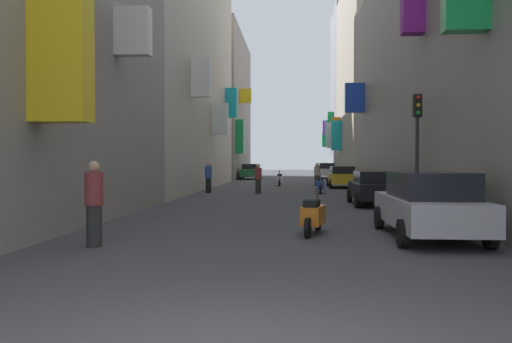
{
  "coord_description": "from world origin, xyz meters",
  "views": [
    {
      "loc": [
        0.53,
        -4.19,
        1.79
      ],
      "look_at": [
        -2.13,
        31.02,
        1.06
      ],
      "focal_mm": 35.71,
      "sensor_mm": 36.0,
      "label": 1
    }
  ],
  "objects_px": {
    "parked_car_silver": "(428,204)",
    "parked_car_green": "(250,171)",
    "pedestrian_near_right": "(94,204)",
    "pedestrian_far_away": "(317,175)",
    "traffic_light_near_corner": "(417,132)",
    "parked_car_yellow": "(342,176)",
    "scooter_silver": "(392,203)",
    "pedestrian_mid_street": "(317,173)",
    "parked_car_black": "(376,187)",
    "parked_car_white": "(326,170)",
    "scooter_orange": "(313,215)",
    "pedestrian_crossing": "(208,177)",
    "scooter_blue": "(320,185)",
    "pedestrian_near_left": "(258,179)",
    "scooter_white": "(280,179)"
  },
  "relations": [
    {
      "from": "parked_car_silver",
      "to": "parked_car_green",
      "type": "bearing_deg",
      "value": 101.1
    },
    {
      "from": "pedestrian_near_right",
      "to": "pedestrian_far_away",
      "type": "xyz_separation_m",
      "value": [
        5.76,
        26.08,
        -0.1
      ]
    },
    {
      "from": "traffic_light_near_corner",
      "to": "parked_car_yellow",
      "type": "bearing_deg",
      "value": 92.85
    },
    {
      "from": "parked_car_silver",
      "to": "scooter_silver",
      "type": "bearing_deg",
      "value": 90.05
    },
    {
      "from": "pedestrian_mid_street",
      "to": "pedestrian_far_away",
      "type": "bearing_deg",
      "value": -93.01
    },
    {
      "from": "parked_car_black",
      "to": "parked_car_white",
      "type": "distance_m",
      "value": 32.87
    },
    {
      "from": "pedestrian_far_away",
      "to": "pedestrian_mid_street",
      "type": "bearing_deg",
      "value": 86.99
    },
    {
      "from": "parked_car_yellow",
      "to": "pedestrian_far_away",
      "type": "bearing_deg",
      "value": 131.09
    },
    {
      "from": "pedestrian_far_away",
      "to": "scooter_orange",
      "type": "bearing_deg",
      "value": -92.71
    },
    {
      "from": "parked_car_white",
      "to": "parked_car_silver",
      "type": "bearing_deg",
      "value": -90.36
    },
    {
      "from": "scooter_orange",
      "to": "pedestrian_crossing",
      "type": "relative_size",
      "value": 1.06
    },
    {
      "from": "scooter_blue",
      "to": "pedestrian_near_left",
      "type": "relative_size",
      "value": 1.15
    },
    {
      "from": "pedestrian_crossing",
      "to": "pedestrian_near_right",
      "type": "bearing_deg",
      "value": -87.96
    },
    {
      "from": "pedestrian_near_right",
      "to": "scooter_silver",
      "type": "bearing_deg",
      "value": 40.2
    },
    {
      "from": "parked_car_yellow",
      "to": "pedestrian_near_right",
      "type": "relative_size",
      "value": 2.31
    },
    {
      "from": "parked_car_yellow",
      "to": "parked_car_green",
      "type": "bearing_deg",
      "value": 115.96
    },
    {
      "from": "pedestrian_crossing",
      "to": "scooter_white",
      "type": "bearing_deg",
      "value": 66.5
    },
    {
      "from": "parked_car_black",
      "to": "traffic_light_near_corner",
      "type": "xyz_separation_m",
      "value": [
        0.76,
        -3.69,
        2.0
      ]
    },
    {
      "from": "parked_car_white",
      "to": "parked_car_green",
      "type": "relative_size",
      "value": 1.03
    },
    {
      "from": "parked_car_white",
      "to": "parked_car_green",
      "type": "distance_m",
      "value": 8.55
    },
    {
      "from": "parked_car_silver",
      "to": "pedestrian_far_away",
      "type": "height_order",
      "value": "pedestrian_far_away"
    },
    {
      "from": "pedestrian_crossing",
      "to": "pedestrian_near_right",
      "type": "distance_m",
      "value": 17.91
    },
    {
      "from": "scooter_blue",
      "to": "scooter_orange",
      "type": "xyz_separation_m",
      "value": [
        -0.99,
        -16.18,
        -0.0
      ]
    },
    {
      "from": "scooter_white",
      "to": "pedestrian_mid_street",
      "type": "distance_m",
      "value": 6.35
    },
    {
      "from": "parked_car_yellow",
      "to": "scooter_silver",
      "type": "bearing_deg",
      "value": -90.3
    },
    {
      "from": "parked_car_silver",
      "to": "scooter_orange",
      "type": "bearing_deg",
      "value": 170.55
    },
    {
      "from": "parked_car_black",
      "to": "parked_car_silver",
      "type": "relative_size",
      "value": 0.9
    },
    {
      "from": "scooter_silver",
      "to": "pedestrian_near_right",
      "type": "bearing_deg",
      "value": -139.8
    },
    {
      "from": "scooter_orange",
      "to": "traffic_light_near_corner",
      "type": "height_order",
      "value": "traffic_light_near_corner"
    },
    {
      "from": "pedestrian_crossing",
      "to": "pedestrian_near_right",
      "type": "xyz_separation_m",
      "value": [
        0.64,
        -17.9,
        0.03
      ]
    },
    {
      "from": "parked_car_black",
      "to": "parked_car_green",
      "type": "distance_m",
      "value": 30.19
    },
    {
      "from": "scooter_blue",
      "to": "pedestrian_near_left",
      "type": "bearing_deg",
      "value": -162.79
    },
    {
      "from": "traffic_light_near_corner",
      "to": "pedestrian_mid_street",
      "type": "bearing_deg",
      "value": 94.86
    },
    {
      "from": "parked_car_yellow",
      "to": "pedestrian_near_right",
      "type": "xyz_separation_m",
      "value": [
        -7.36,
        -24.25,
        0.14
      ]
    },
    {
      "from": "parked_car_yellow",
      "to": "pedestrian_near_right",
      "type": "height_order",
      "value": "pedestrian_near_right"
    },
    {
      "from": "parked_car_yellow",
      "to": "traffic_light_near_corner",
      "type": "distance_m",
      "value": 17.5
    },
    {
      "from": "pedestrian_mid_street",
      "to": "pedestrian_far_away",
      "type": "xyz_separation_m",
      "value": [
        -0.32,
        -6.02,
        -0.02
      ]
    },
    {
      "from": "pedestrian_near_left",
      "to": "pedestrian_mid_street",
      "type": "distance_m",
      "value": 15.32
    },
    {
      "from": "scooter_white",
      "to": "pedestrian_crossing",
      "type": "height_order",
      "value": "pedestrian_crossing"
    },
    {
      "from": "scooter_silver",
      "to": "pedestrian_crossing",
      "type": "distance_m",
      "value": 14.17
    },
    {
      "from": "pedestrian_mid_street",
      "to": "traffic_light_near_corner",
      "type": "xyz_separation_m",
      "value": [
        2.14,
        -25.22,
        1.92
      ]
    },
    {
      "from": "scooter_blue",
      "to": "pedestrian_far_away",
      "type": "distance_m",
      "value": 7.75
    },
    {
      "from": "parked_car_black",
      "to": "pedestrian_far_away",
      "type": "distance_m",
      "value": 15.6
    },
    {
      "from": "pedestrian_far_away",
      "to": "traffic_light_near_corner",
      "type": "relative_size",
      "value": 0.4
    },
    {
      "from": "pedestrian_mid_street",
      "to": "parked_car_silver",
      "type": "bearing_deg",
      "value": -87.76
    },
    {
      "from": "scooter_orange",
      "to": "scooter_white",
      "type": "height_order",
      "value": "same"
    },
    {
      "from": "scooter_silver",
      "to": "parked_car_white",
      "type": "bearing_deg",
      "value": 89.59
    },
    {
      "from": "parked_car_white",
      "to": "scooter_orange",
      "type": "relative_size",
      "value": 2.43
    },
    {
      "from": "parked_car_yellow",
      "to": "scooter_blue",
      "type": "height_order",
      "value": "parked_car_yellow"
    },
    {
      "from": "parked_car_black",
      "to": "scooter_white",
      "type": "xyz_separation_m",
      "value": [
        -4.36,
        15.93,
        -0.28
      ]
    }
  ]
}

